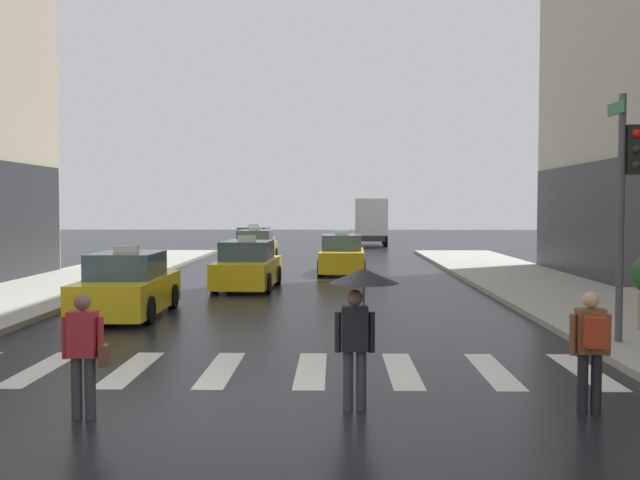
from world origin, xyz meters
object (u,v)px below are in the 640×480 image
(taxi_lead, at_px, (128,287))
(traffic_light_pole, at_px, (627,182))
(taxi_third, at_px, (342,256))
(pedestrian_with_backpack, at_px, (591,343))
(taxi_second, at_px, (247,267))
(pedestrian_with_umbrella, at_px, (361,300))
(taxi_fifth, at_px, (254,243))
(box_truck, at_px, (371,220))
(taxi_fourth, at_px, (255,248))
(pedestrian_with_handbag, at_px, (84,348))

(taxi_lead, bearing_deg, traffic_light_pole, -20.92)
(taxi_third, height_order, pedestrian_with_backpack, taxi_third)
(pedestrian_with_backpack, bearing_deg, traffic_light_pole, 63.87)
(taxi_second, xyz_separation_m, pedestrian_with_umbrella, (3.33, -14.87, 0.79))
(traffic_light_pole, bearing_deg, pedestrian_with_backpack, -116.13)
(taxi_lead, bearing_deg, taxi_fifth, 88.40)
(traffic_light_pole, xyz_separation_m, box_truck, (-3.03, 38.16, -1.41))
(taxi_fourth, bearing_deg, taxi_third, -54.25)
(taxi_fourth, relative_size, pedestrian_with_umbrella, 2.35)
(taxi_second, xyz_separation_m, pedestrian_with_backpack, (6.38, -15.04, 0.25))
(traffic_light_pole, xyz_separation_m, taxi_lead, (-10.93, 4.18, -2.53))
(taxi_third, bearing_deg, pedestrian_with_backpack, -81.50)
(taxi_third, relative_size, pedestrian_with_backpack, 2.77)
(box_truck, xyz_separation_m, pedestrian_with_umbrella, (-2.26, -42.53, -0.34))
(taxi_second, bearing_deg, pedestrian_with_umbrella, -77.39)
(taxi_fifth, height_order, pedestrian_with_umbrella, pedestrian_with_umbrella)
(box_truck, height_order, pedestrian_with_backpack, box_truck)
(taxi_fourth, relative_size, pedestrian_with_handbag, 2.77)
(taxi_fourth, bearing_deg, taxi_lead, -94.15)
(pedestrian_with_handbag, bearing_deg, taxi_fifth, 92.40)
(traffic_light_pole, height_order, pedestrian_with_handbag, traffic_light_pole)
(pedestrian_with_handbag, bearing_deg, pedestrian_with_umbrella, 7.82)
(taxi_fourth, distance_m, pedestrian_with_backpack, 27.74)
(traffic_light_pole, bearing_deg, taxi_third, 108.20)
(taxi_lead, bearing_deg, pedestrian_with_handbag, -77.44)
(box_truck, bearing_deg, taxi_second, -101.41)
(taxi_lead, bearing_deg, box_truck, 76.92)
(taxi_lead, bearing_deg, taxi_second, 69.89)
(taxi_second, bearing_deg, box_truck, 78.59)
(box_truck, height_order, pedestrian_with_handbag, box_truck)
(taxi_second, distance_m, box_truck, 28.25)
(pedestrian_with_backpack, bearing_deg, pedestrian_with_umbrella, 176.73)
(taxi_second, height_order, pedestrian_with_handbag, taxi_second)
(pedestrian_with_umbrella, bearing_deg, box_truck, 86.96)
(taxi_second, height_order, taxi_fifth, same)
(taxi_lead, distance_m, pedestrian_with_handbag, 9.28)
(pedestrian_with_backpack, xyz_separation_m, pedestrian_with_handbag, (-6.68, -0.32, -0.04))
(traffic_light_pole, bearing_deg, box_truck, 94.54)
(taxi_lead, height_order, pedestrian_with_handbag, taxi_lead)
(traffic_light_pole, relative_size, taxi_lead, 1.05)
(taxi_second, height_order, pedestrian_with_backpack, taxi_second)
(pedestrian_with_handbag, bearing_deg, taxi_third, 80.40)
(traffic_light_pole, bearing_deg, taxi_lead, 159.08)
(taxi_fourth, relative_size, box_truck, 0.60)
(taxi_third, xyz_separation_m, taxi_fifth, (-4.93, 11.36, 0.00))
(taxi_second, relative_size, pedestrian_with_backpack, 2.79)
(traffic_light_pole, xyz_separation_m, taxi_fifth, (-10.27, 27.60, -2.53))
(taxi_second, height_order, taxi_fourth, same)
(taxi_lead, height_order, box_truck, box_truck)
(taxi_second, bearing_deg, pedestrian_with_handbag, -91.10)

